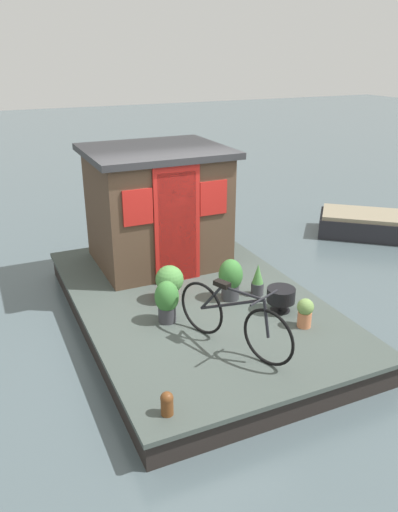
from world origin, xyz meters
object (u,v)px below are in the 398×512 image
(bicycle, at_px, (233,319))
(potted_plant_basil, at_px, (305,312))
(houseboat_cabin, at_px, (157,206))
(potted_plant_geranium, at_px, (231,278))
(potted_plant_lavender, at_px, (170,283))
(dinghy_boat, at_px, (380,225))
(mooring_bollard, at_px, (167,403))
(potted_plant_succulent, at_px, (258,280))
(charcoal_grill, at_px, (281,296))
(potted_plant_ivy, at_px, (167,300))

(bicycle, bearing_deg, potted_plant_basil, -87.32)
(houseboat_cabin, bearing_deg, potted_plant_geranium, -165.51)
(potted_plant_lavender, xyz_separation_m, dinghy_boat, (1.62, -5.40, -0.42))
(mooring_bollard, bearing_deg, potted_plant_succulent, -48.44)
(potted_plant_basil, xyz_separation_m, dinghy_boat, (3.02, -4.09, -0.35))
(potted_plant_lavender, distance_m, potted_plant_geranium, 0.86)
(houseboat_cabin, height_order, dinghy_boat, houseboat_cabin)
(dinghy_boat, bearing_deg, charcoal_grill, 121.47)
(charcoal_grill, bearing_deg, houseboat_cabin, 21.03)
(bicycle, relative_size, potted_plant_geranium, 2.62)
(bicycle, height_order, potted_plant_geranium, bicycle)
(potted_plant_geranium, bearing_deg, potted_plant_ivy, 102.58)
(potted_plant_succulent, relative_size, potted_plant_lavender, 0.91)
(houseboat_cabin, bearing_deg, potted_plant_lavender, 165.88)
(mooring_bollard, xyz_separation_m, dinghy_boat, (3.87, -6.31, -0.28))
(potted_plant_geranium, xyz_separation_m, dinghy_boat, (1.93, -4.59, -0.46))
(potted_plant_basil, relative_size, mooring_bollard, 1.53)
(potted_plant_succulent, bearing_deg, potted_plant_geranium, 82.96)
(houseboat_cabin, bearing_deg, charcoal_grill, -158.97)
(bicycle, distance_m, potted_plant_geranium, 1.28)
(houseboat_cabin, distance_m, potted_plant_geranium, 1.90)
(potted_plant_lavender, relative_size, charcoal_grill, 1.37)
(mooring_bollard, bearing_deg, dinghy_boat, -58.48)
(bicycle, distance_m, potted_plant_lavender, 1.47)
(houseboat_cabin, xyz_separation_m, bicycle, (-2.87, 0.12, -0.58))
(potted_plant_basil, relative_size, dinghy_boat, 0.15)
(charcoal_grill, relative_size, dinghy_boat, 0.15)
(dinghy_boat, bearing_deg, mooring_bollard, 121.52)
(houseboat_cabin, xyz_separation_m, potted_plant_ivy, (-1.97, 0.61, -0.65))
(mooring_bollard, bearing_deg, potted_plant_geranium, -41.47)
(potted_plant_basil, height_order, dinghy_boat, potted_plant_basil)
(bicycle, relative_size, dinghy_boat, 0.61)
(mooring_bollard, height_order, dinghy_boat, mooring_bollard)
(dinghy_boat, bearing_deg, potted_plant_lavender, 106.72)
(potted_plant_basil, bearing_deg, houseboat_cabin, 18.59)
(potted_plant_succulent, bearing_deg, bicycle, 137.89)
(houseboat_cabin, bearing_deg, dinghy_boat, -87.77)
(potted_plant_lavender, bearing_deg, mooring_bollard, 157.92)
(potted_plant_succulent, bearing_deg, charcoal_grill, -176.39)
(potted_plant_geranium, bearing_deg, dinghy_boat, -67.24)
(potted_plant_ivy, distance_m, mooring_bollard, 1.84)
(bicycle, height_order, mooring_bollard, bicycle)
(potted_plant_geranium, distance_m, charcoal_grill, 0.76)
(houseboat_cabin, relative_size, potted_plant_lavender, 4.12)
(dinghy_boat, bearing_deg, potted_plant_geranium, 112.76)
(potted_plant_succulent, bearing_deg, houseboat_cabin, 25.87)
(potted_plant_basil, relative_size, potted_plant_ivy, 0.68)
(bicycle, distance_m, potted_plant_ivy, 1.03)
(potted_plant_geranium, xyz_separation_m, mooring_bollard, (-1.94, 1.72, -0.18))
(houseboat_cabin, xyz_separation_m, potted_plant_basil, (-2.82, -0.95, -0.75))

